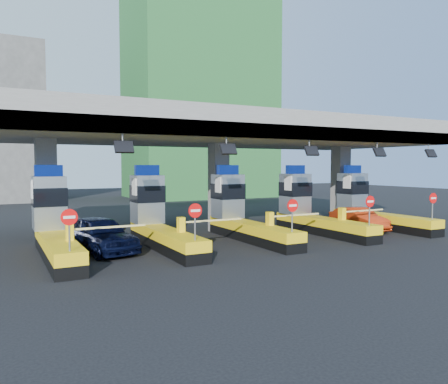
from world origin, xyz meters
name	(u,v)px	position (x,y,z in m)	size (l,w,h in m)	color
ground	(243,238)	(0.00, 0.00, 0.00)	(120.00, 120.00, 0.00)	black
toll_canopy	(220,133)	(0.00, 2.87, 6.13)	(28.00, 12.09, 7.00)	slate
toll_lane_far_left	(53,224)	(-10.00, 0.28, 1.40)	(4.43, 8.00, 4.16)	black
toll_lane_left	(157,218)	(-5.00, 0.28, 1.40)	(4.43, 8.00, 4.16)	black
toll_lane_center	(240,213)	(0.00, 0.28, 1.40)	(4.43, 8.00, 4.16)	black
toll_lane_right	(310,209)	(5.00, 0.28, 1.40)	(4.43, 8.00, 4.16)	black
toll_lane_far_right	(368,206)	(10.00, 0.28, 1.40)	(4.43, 8.00, 4.16)	black
bg_building_scaffold	(199,91)	(12.00, 32.00, 14.00)	(18.00, 12.00, 28.00)	#1E5926
van	(100,234)	(-7.98, -0.21, 0.87)	(2.05, 5.09, 1.73)	black
red_car	(358,219)	(8.06, -0.78, 0.72)	(1.53, 4.40, 1.45)	red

